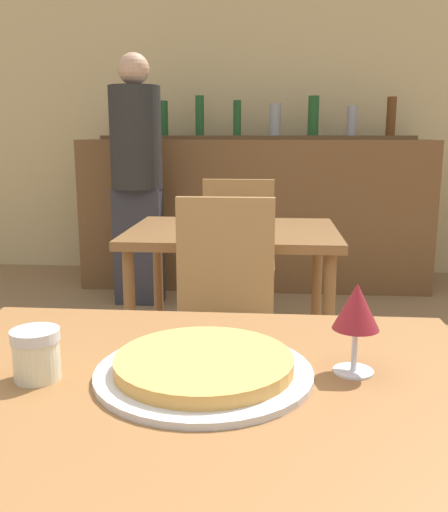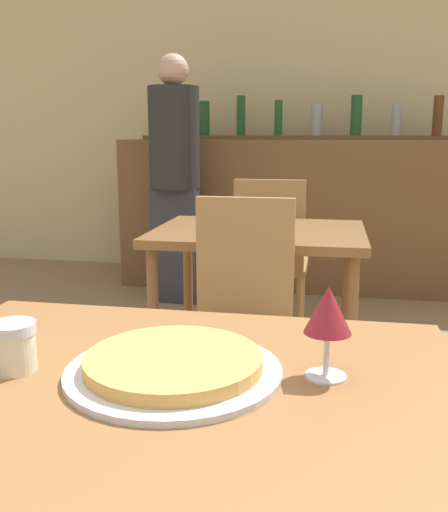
{
  "view_description": "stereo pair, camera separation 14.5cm",
  "coord_description": "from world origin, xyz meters",
  "px_view_note": "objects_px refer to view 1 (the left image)",
  "views": [
    {
      "loc": [
        0.12,
        -0.86,
        1.15
      ],
      "look_at": [
        0.01,
        0.55,
        0.85
      ],
      "focal_mm": 40.0,
      "sensor_mm": 36.0,
      "label": 1
    },
    {
      "loc": [
        0.27,
        -0.84,
        1.15
      ],
      "look_at": [
        0.01,
        0.55,
        0.85
      ],
      "focal_mm": 40.0,
      "sensor_mm": 36.0,
      "label": 2
    }
  ],
  "objects_px": {
    "chair_far_side_back": "(239,251)",
    "chair_far_side_front": "(223,307)",
    "wine_glass": "(356,309)",
    "person_standing": "(137,172)",
    "cheese_shaker": "(36,354)",
    "pizza_tray": "(204,367)"
  },
  "relations": [
    {
      "from": "cheese_shaker",
      "to": "pizza_tray",
      "type": "bearing_deg",
      "value": 6.89
    },
    {
      "from": "pizza_tray",
      "to": "person_standing",
      "type": "distance_m",
      "value": 2.99
    },
    {
      "from": "chair_far_side_back",
      "to": "wine_glass",
      "type": "distance_m",
      "value": 2.24
    },
    {
      "from": "wine_glass",
      "to": "chair_far_side_back",
      "type": "bearing_deg",
      "value": 98.32
    },
    {
      "from": "chair_far_side_front",
      "to": "chair_far_side_back",
      "type": "height_order",
      "value": "same"
    },
    {
      "from": "chair_far_side_back",
      "to": "chair_far_side_front",
      "type": "bearing_deg",
      "value": 90.0
    },
    {
      "from": "wine_glass",
      "to": "person_standing",
      "type": "bearing_deg",
      "value": 110.19
    },
    {
      "from": "chair_far_side_back",
      "to": "wine_glass",
      "type": "xyz_separation_m",
      "value": [
        0.32,
        -2.19,
        0.35
      ]
    },
    {
      "from": "pizza_tray",
      "to": "chair_far_side_back",
      "type": "bearing_deg",
      "value": 91.65
    },
    {
      "from": "chair_far_side_back",
      "to": "person_standing",
      "type": "bearing_deg",
      "value": -42.15
    },
    {
      "from": "chair_far_side_back",
      "to": "person_standing",
      "type": "xyz_separation_m",
      "value": [
        -0.73,
        0.66,
        0.39
      ]
    },
    {
      "from": "pizza_tray",
      "to": "cheese_shaker",
      "type": "relative_size",
      "value": 4.29
    },
    {
      "from": "chair_far_side_front",
      "to": "pizza_tray",
      "type": "xyz_separation_m",
      "value": [
        0.06,
        -1.16,
        0.25
      ]
    },
    {
      "from": "cheese_shaker",
      "to": "wine_glass",
      "type": "xyz_separation_m",
      "value": [
        0.53,
        0.07,
        0.07
      ]
    },
    {
      "from": "chair_far_side_front",
      "to": "wine_glass",
      "type": "height_order",
      "value": "chair_far_side_front"
    },
    {
      "from": "pizza_tray",
      "to": "person_standing",
      "type": "height_order",
      "value": "person_standing"
    },
    {
      "from": "chair_far_side_back",
      "to": "cheese_shaker",
      "type": "relative_size",
      "value": 10.61
    },
    {
      "from": "chair_far_side_back",
      "to": "wine_glass",
      "type": "height_order",
      "value": "chair_far_side_back"
    },
    {
      "from": "chair_far_side_front",
      "to": "cheese_shaker",
      "type": "xyz_separation_m",
      "value": [
        -0.21,
        -1.19,
        0.28
      ]
    },
    {
      "from": "person_standing",
      "to": "wine_glass",
      "type": "bearing_deg",
      "value": -69.81
    },
    {
      "from": "chair_far_side_front",
      "to": "chair_far_side_back",
      "type": "bearing_deg",
      "value": 90.0
    },
    {
      "from": "pizza_tray",
      "to": "person_standing",
      "type": "relative_size",
      "value": 0.22
    }
  ]
}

